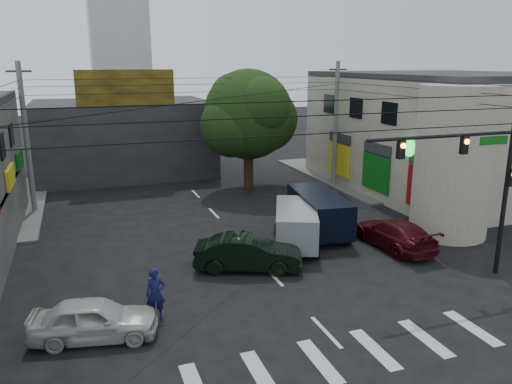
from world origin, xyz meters
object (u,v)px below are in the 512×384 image
silver_minivan (296,227)px  white_compact (94,319)px  traffic_officer (156,294)px  maroon_sedan (394,234)px  utility_pole_far_right (336,125)px  utility_pole_far_left (27,139)px  dark_sedan (248,253)px  navy_van (319,214)px  street_tree (248,115)px  traffic_gantry (478,170)px

silver_minivan → white_compact: bearing=142.6°
traffic_officer → maroon_sedan: bearing=16.6°
white_compact → silver_minivan: 11.58m
utility_pole_far_right → white_compact: 24.92m
silver_minivan → utility_pole_far_left: bearing=72.5°
dark_sedan → navy_van: bearing=-34.8°
street_tree → utility_pole_far_right: 6.63m
white_compact → maroon_sedan: (14.61, 3.94, 0.01)m
maroon_sedan → dark_sedan: bearing=-2.1°
street_tree → silver_minivan: street_tree is taller
traffic_gantry → utility_pole_far_left: (-18.32, 17.00, -0.23)m
traffic_gantry → navy_van: bearing=114.0°
utility_pole_far_left → navy_van: size_ratio=1.61×
utility_pole_far_right → maroon_sedan: 13.78m
dark_sedan → maroon_sedan: dark_sedan is taller
utility_pole_far_right → traffic_officer: 22.86m
utility_pole_far_right → traffic_officer: utility_pole_far_right is taller
utility_pole_far_right → dark_sedan: size_ratio=1.81×
street_tree → white_compact: 21.68m
utility_pole_far_left → utility_pole_far_right: (21.00, 0.00, 0.00)m
white_compact → navy_van: navy_van is taller
silver_minivan → utility_pole_far_right: bearing=-13.8°
dark_sedan → maroon_sedan: 7.83m
utility_pole_far_right → navy_van: bearing=-122.5°
utility_pole_far_right → maroon_sedan: utility_pole_far_right is taller
silver_minivan → navy_van: (2.02, 1.44, 0.07)m
silver_minivan → traffic_officer: (-7.85, -5.10, -0.05)m
traffic_gantry → white_compact: traffic_gantry is taller
traffic_gantry → dark_sedan: size_ratio=1.41×
dark_sedan → silver_minivan: (3.24, 2.01, 0.23)m
utility_pole_far_right → white_compact: bearing=-137.3°
street_tree → traffic_gantry: size_ratio=1.21×
maroon_sedan → white_compact: bearing=11.8°
utility_pole_far_left → white_compact: size_ratio=2.05×
dark_sedan → white_compact: dark_sedan is taller
street_tree → white_compact: street_tree is taller
utility_pole_far_left → navy_van: (14.97, -9.48, -3.50)m
street_tree → utility_pole_far_left: 14.56m
utility_pole_far_right → silver_minivan: 14.03m
traffic_gantry → utility_pole_far_left: 25.00m
maroon_sedan → navy_van: bearing=-55.3°
street_tree → traffic_officer: bearing=-118.9°
street_tree → navy_van: bearing=-87.4°
utility_pole_far_left → street_tree: bearing=3.9°
utility_pole_far_left → silver_minivan: (12.95, -10.92, -3.58)m
navy_van → street_tree: bearing=10.2°
utility_pole_far_left → traffic_officer: size_ratio=4.73×
white_compact → traffic_officer: traffic_officer is taller
utility_pole_far_right → utility_pole_far_left: bearing=180.0°
traffic_gantry → navy_van: (-3.36, 7.53, -3.73)m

